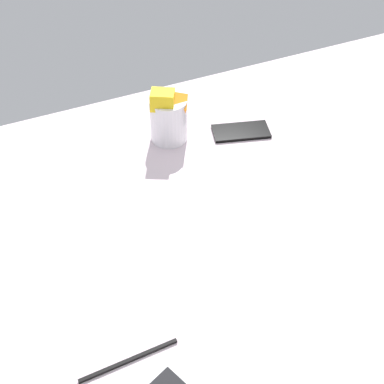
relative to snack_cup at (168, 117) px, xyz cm
name	(u,v)px	position (x,y,z in cm)	size (l,w,h in cm)	color
bed_mattress	(276,305)	(-2.86, 47.93, -15.17)	(180.00, 140.00, 18.00)	silver
snack_cup	(168,117)	(0.00, 0.00, 0.00)	(9.98, 9.00, 14.07)	silver
cell_phone	(241,131)	(-17.14, 5.49, -5.77)	(6.80, 14.00, 0.80)	black
charger_cable	(129,360)	(28.61, 52.09, -5.87)	(17.00, 0.60, 0.60)	black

